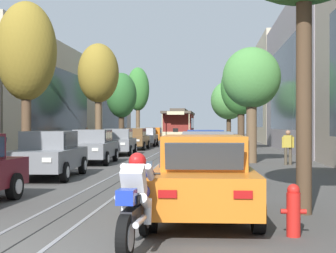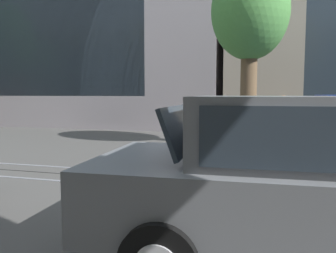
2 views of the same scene
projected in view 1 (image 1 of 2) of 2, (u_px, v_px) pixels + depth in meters
ground_plane at (165, 154)px, 31.51m from camera, size 160.00×160.00×0.00m
trolley_track_rails at (171, 150)px, 35.85m from camera, size 1.14×71.47×0.01m
building_facade_left at (35, 100)px, 36.91m from camera, size 4.39×63.17×7.90m
building_facade_right at (313, 83)px, 37.50m from camera, size 5.92×63.17×10.80m
parked_car_grey_second_left at (49, 154)px, 16.90m from camera, size 2.14×4.42×1.58m
parked_car_grey_mid_left at (92, 146)px, 23.28m from camera, size 2.12×4.41×1.58m
parked_car_grey_fourth_left at (118, 142)px, 30.02m from camera, size 2.15×4.42×1.58m
parked_car_brown_fifth_left at (134, 139)px, 36.72m from camera, size 2.03×4.37×1.58m
parked_car_silver_sixth_left at (146, 137)px, 42.92m from camera, size 2.06×4.39×1.58m
parked_car_orange_far_left at (154, 135)px, 49.84m from camera, size 2.12×4.41×1.58m
parked_car_orange_near_right at (203, 176)px, 9.47m from camera, size 2.08×4.40×1.58m
parked_car_grey_second_right at (207, 157)px, 15.47m from camera, size 2.10×4.41×1.58m
parked_car_blue_mid_right at (205, 148)px, 21.19m from camera, size 2.13×4.42×1.58m
street_tree_kerb_left_second at (26, 53)px, 21.60m from camera, size 2.64×2.37×7.17m
street_tree_kerb_left_mid at (98, 74)px, 33.53m from camera, size 2.76×2.79×7.32m
street_tree_kerb_left_fourth at (121, 96)px, 43.07m from camera, size 2.63×2.87×6.35m
street_tree_kerb_left_far at (138, 90)px, 54.58m from camera, size 2.50×2.20×8.18m
street_tree_kerb_right_second at (252, 80)px, 23.61m from camera, size 2.76×2.30×5.50m
street_tree_kerb_right_mid at (241, 88)px, 37.16m from camera, size 3.04×2.69×6.67m
street_tree_kerb_right_fourth at (229, 101)px, 50.90m from camera, size 3.66×3.75×6.35m
cable_car_trolley at (179, 127)px, 45.89m from camera, size 2.57×9.14×3.28m
motorcycle_with_rider at (136, 203)px, 7.21m from camera, size 0.56×1.99×1.37m
pedestrian_on_left_pavement at (87, 136)px, 39.44m from camera, size 0.55×0.37×1.63m
pedestrian_on_right_pavement at (288, 145)px, 22.39m from camera, size 0.55×0.35×1.56m
fire_hydrant at (293, 210)px, 7.90m from camera, size 0.40×0.22×0.84m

